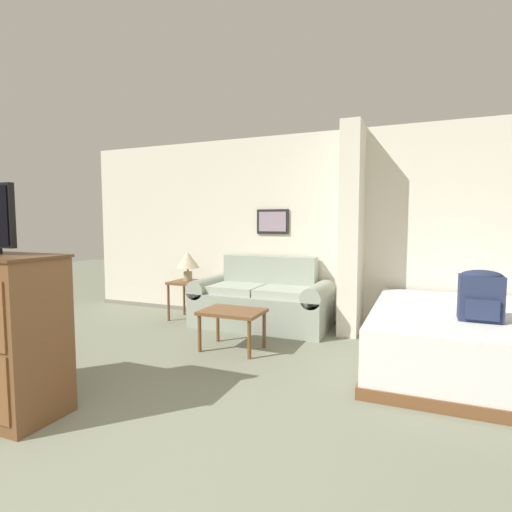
# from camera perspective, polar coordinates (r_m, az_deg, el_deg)

# --- Properties ---
(ground_plane) EXTENTS (20.00, 20.00, 0.00)m
(ground_plane) POSITION_cam_1_polar(r_m,az_deg,el_deg) (2.42, -21.56, -30.69)
(ground_plane) COLOR gray
(wall_back) EXTENTS (7.36, 0.16, 2.60)m
(wall_back) POSITION_cam_1_polar(r_m,az_deg,el_deg) (5.57, 8.07, 3.76)
(wall_back) COLOR silver
(wall_back) RESTS_ON ground_plane
(wall_partition_pillar) EXTENTS (0.24, 0.56, 2.60)m
(wall_partition_pillar) POSITION_cam_1_polar(r_m,az_deg,el_deg) (5.12, 13.52, 3.65)
(wall_partition_pillar) COLOR silver
(wall_partition_pillar) RESTS_ON ground_plane
(couch) EXTENTS (1.82, 0.84, 0.93)m
(couch) POSITION_cam_1_polar(r_m,az_deg,el_deg) (5.39, 0.85, -6.48)
(couch) COLOR #99A393
(couch) RESTS_ON ground_plane
(coffee_table) EXTENTS (0.66, 0.49, 0.44)m
(coffee_table) POSITION_cam_1_polar(r_m,az_deg,el_deg) (4.41, -3.40, -8.46)
(coffee_table) COLOR brown
(coffee_table) RESTS_ON ground_plane
(side_table) EXTENTS (0.46, 0.46, 0.55)m
(side_table) POSITION_cam_1_polar(r_m,az_deg,el_deg) (5.83, -9.68, -4.41)
(side_table) COLOR brown
(side_table) RESTS_ON ground_plane
(table_lamp) EXTENTS (0.34, 0.34, 0.43)m
(table_lamp) POSITION_cam_1_polar(r_m,az_deg,el_deg) (5.78, -9.73, -0.69)
(table_lamp) COLOR tan
(table_lamp) RESTS_ON side_table
(bed) EXTENTS (1.74, 2.18, 0.56)m
(bed) POSITION_cam_1_polar(r_m,az_deg,el_deg) (4.37, 27.88, -10.46)
(bed) COLOR brown
(bed) RESTS_ON ground_plane
(backpack) EXTENTS (0.34, 0.25, 0.43)m
(backpack) POSITION_cam_1_polar(r_m,az_deg,el_deg) (3.90, 29.44, -4.82)
(backpack) COLOR #232D4C
(backpack) RESTS_ON bed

